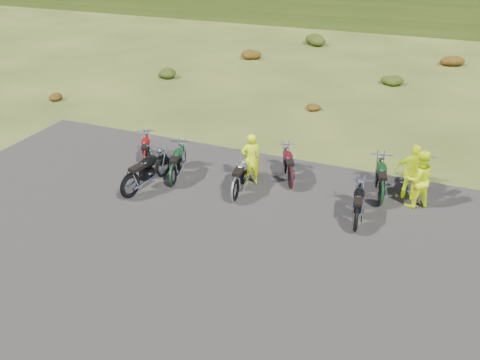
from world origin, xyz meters
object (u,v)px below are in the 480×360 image
at_px(motorcycle_3, 235,201).
at_px(person_middle, 251,160).
at_px(motorcycle_7, 379,205).
at_px(motorcycle_0, 132,198).

bearing_deg(motorcycle_3, person_middle, -8.88).
relative_size(motorcycle_3, motorcycle_7, 1.02).
xyz_separation_m(motorcycle_0, motorcycle_3, (3.03, 1.01, 0.00)).
height_order(motorcycle_7, person_middle, person_middle).
bearing_deg(motorcycle_0, motorcycle_7, -61.56).
distance_m(motorcycle_3, motorcycle_7, 4.34).
distance_m(motorcycle_0, person_middle, 3.88).
bearing_deg(person_middle, motorcycle_7, 148.61).
height_order(motorcycle_3, person_middle, person_middle).
bearing_deg(motorcycle_3, motorcycle_7, -77.53).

